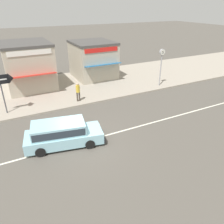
% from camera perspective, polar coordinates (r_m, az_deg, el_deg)
% --- Properties ---
extents(ground_plane, '(160.00, 160.00, 0.00)m').
position_cam_1_polar(ground_plane, '(14.42, -7.84, -7.78)').
color(ground_plane, '#544F47').
extents(lane_centre_stripe, '(50.40, 0.14, 0.01)m').
position_cam_1_polar(lane_centre_stripe, '(14.42, -7.84, -7.77)').
color(lane_centre_stripe, silver).
rests_on(lane_centre_stripe, ground).
extents(kerb_strip, '(68.00, 10.00, 0.15)m').
position_cam_1_polar(kerb_strip, '(23.32, -16.56, 5.38)').
color(kerb_strip, '#9E9384').
rests_on(kerb_strip, ground).
extents(minivan_pale_blue_1, '(5.10, 2.75, 1.56)m').
position_cam_1_polar(minivan_pale_blue_1, '(13.97, -13.01, -5.35)').
color(minivan_pale_blue_1, '#93C6D6').
rests_on(minivan_pale_blue_1, ground).
extents(street_clock, '(0.64, 0.22, 3.84)m').
position_cam_1_polar(street_clock, '(23.36, 12.84, 13.35)').
color(street_clock, '#9E9EA3').
rests_on(street_clock, kerb_strip).
extents(arrow_signboard, '(1.62, 0.79, 3.18)m').
position_cam_1_polar(arrow_signboard, '(18.58, -25.46, 7.52)').
color(arrow_signboard, '#4C4C51').
rests_on(arrow_signboard, kerb_strip).
extents(pedestrian_by_shop, '(0.34, 0.34, 1.72)m').
position_cam_1_polar(pedestrian_by_shop, '(19.60, -8.89, 5.58)').
color(pedestrian_by_shop, '#4C4238').
rests_on(pedestrian_by_shop, kerb_strip).
extents(shopfront_corner_warung, '(4.50, 5.69, 4.08)m').
position_cam_1_polar(shopfront_corner_warung, '(26.19, -4.97, 13.51)').
color(shopfront_corner_warung, '#B2A893').
rests_on(shopfront_corner_warung, kerb_strip).
extents(shopfront_far_kios, '(4.55, 6.24, 4.55)m').
position_cam_1_polar(shopfront_far_kios, '(24.16, -21.01, 11.35)').
color(shopfront_far_kios, '#B2A893').
rests_on(shopfront_far_kios, kerb_strip).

